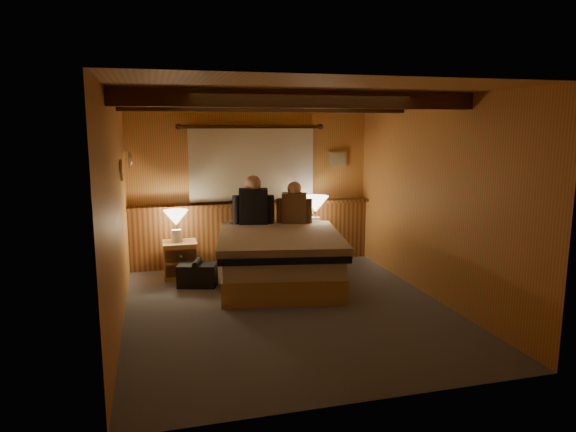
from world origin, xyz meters
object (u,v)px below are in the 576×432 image
object	(u,v)px
person_right	(294,206)
duffel_bag	(197,275)
bed	(279,257)
nightstand_left	(180,260)
lamp_left	(176,220)
lamp_right	(315,206)
nightstand_right	(318,247)
person_left	(253,204)

from	to	relation	value
person_right	duffel_bag	xyz separation A→B (m)	(-1.44, -0.48, -0.77)
bed	nightstand_left	bearing A→B (deg)	164.72
lamp_left	person_right	distance (m)	1.67
nightstand_left	duffel_bag	xyz separation A→B (m)	(0.19, -0.47, -0.10)
lamp_right	duffel_bag	world-z (taller)	lamp_right
bed	nightstand_left	xyz separation A→B (m)	(-1.26, 0.59, -0.11)
lamp_left	nightstand_right	bearing A→B (deg)	4.13
bed	duffel_bag	distance (m)	1.10
person_left	lamp_left	bearing A→B (deg)	-165.94
lamp_left	person_right	bearing A→B (deg)	-0.40
nightstand_left	person_right	world-z (taller)	person_right
nightstand_left	bed	bearing A→B (deg)	-24.98
nightstand_right	person_left	xyz separation A→B (m)	(-0.99, -0.07, 0.70)
person_left	nightstand_right	bearing A→B (deg)	14.23
lamp_left	person_right	size ratio (longest dim) A/B	0.69
person_left	nightstand_left	bearing A→B (deg)	-164.29
nightstand_right	person_right	bearing A→B (deg)	-159.64
person_right	person_left	bearing A→B (deg)	-170.96
nightstand_right	lamp_right	size ratio (longest dim) A/B	1.04
bed	lamp_left	distance (m)	1.50
duffel_bag	nightstand_left	bearing A→B (deg)	127.77
nightstand_left	person_right	bearing A→B (deg)	0.87
lamp_left	lamp_right	size ratio (longest dim) A/B	0.85
nightstand_left	nightstand_right	size ratio (longest dim) A/B	0.94
lamp_left	person_right	world-z (taller)	person_right
nightstand_left	person_left	size ratio (longest dim) A/B	0.69
lamp_left	bed	bearing A→B (deg)	-25.67
nightstand_right	duffel_bag	size ratio (longest dim) A/B	0.96
person_left	person_right	distance (m)	0.59
lamp_left	lamp_right	world-z (taller)	lamp_right
nightstand_right	person_right	xyz separation A→B (m)	(-0.41, -0.16, 0.66)
lamp_left	person_left	distance (m)	1.10
nightstand_left	duffel_bag	distance (m)	0.51
person_right	nightstand_right	bearing A→B (deg)	39.19
bed	lamp_right	world-z (taller)	lamp_right
nightstand_left	nightstand_right	world-z (taller)	nightstand_right
person_left	person_right	xyz separation A→B (m)	(0.58, -0.09, -0.04)
nightstand_left	person_right	xyz separation A→B (m)	(1.63, 0.02, 0.68)
bed	lamp_right	xyz separation A→B (m)	(0.74, 0.77, 0.53)
person_right	lamp_left	bearing A→B (deg)	-162.69
bed	nightstand_left	distance (m)	1.40
lamp_right	lamp_left	bearing A→B (deg)	-175.91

